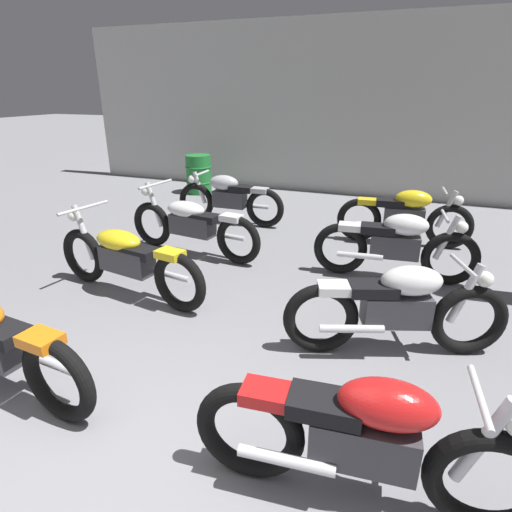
{
  "coord_description": "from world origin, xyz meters",
  "views": [
    {
      "loc": [
        1.51,
        -1.11,
        2.24
      ],
      "look_at": [
        0.0,
        2.81,
        0.55
      ],
      "focal_mm": 29.55,
      "sensor_mm": 36.0,
      "label": 1
    }
  ],
  "objects": [
    {
      "name": "back_wall",
      "position": [
        0.0,
        8.44,
        1.8
      ],
      "size": [
        12.85,
        0.24,
        3.6
      ],
      "primitive_type": "cube",
      "color": "#B2B2AD",
      "rests_on": "ground"
    },
    {
      "name": "motorcycle_left_row_1",
      "position": [
        -1.43,
        2.46,
        0.45
      ],
      "size": [
        2.16,
        0.68,
        0.97
      ],
      "color": "black",
      "rests_on": "ground"
    },
    {
      "name": "motorcycle_left_row_2",
      "position": [
        -1.37,
        3.86,
        0.45
      ],
      "size": [
        2.17,
        0.68,
        0.97
      ],
      "color": "black",
      "rests_on": "ground"
    },
    {
      "name": "motorcycle_left_row_3",
      "position": [
        -1.49,
        5.4,
        0.46
      ],
      "size": [
        1.97,
        0.48,
        0.88
      ],
      "color": "black",
      "rests_on": "ground"
    },
    {
      "name": "motorcycle_right_row_0",
      "position": [
        1.43,
        0.74,
        0.46
      ],
      "size": [
        1.97,
        0.52,
        0.88
      ],
      "color": "black",
      "rests_on": "ground"
    },
    {
      "name": "motorcycle_right_row_1",
      "position": [
        1.5,
        2.35,
        0.46
      ],
      "size": [
        1.89,
        0.79,
        0.88
      ],
      "color": "black",
      "rests_on": "ground"
    },
    {
      "name": "motorcycle_right_row_2",
      "position": [
        1.37,
        4.0,
        0.46
      ],
      "size": [
        1.97,
        0.53,
        0.88
      ],
      "color": "black",
      "rests_on": "ground"
    },
    {
      "name": "motorcycle_right_row_3",
      "position": [
        1.41,
        5.35,
        0.46
      ],
      "size": [
        1.97,
        0.51,
        0.88
      ],
      "color": "black",
      "rests_on": "ground"
    },
    {
      "name": "oil_drum",
      "position": [
        -3.09,
        7.26,
        0.43
      ],
      "size": [
        0.59,
        0.59,
        0.85
      ],
      "color": "#1E722D",
      "rests_on": "ground"
    }
  ]
}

